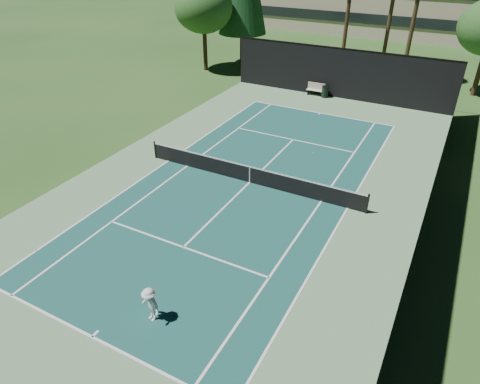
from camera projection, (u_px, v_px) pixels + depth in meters
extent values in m
plane|color=#294F1D|center=(249.00, 183.00, 23.52)|extent=(160.00, 160.00, 0.00)
cube|color=#658C62|center=(249.00, 183.00, 23.52)|extent=(18.00, 32.00, 0.01)
cube|color=#184E49|center=(249.00, 182.00, 23.51)|extent=(10.97, 23.77, 0.01)
cube|color=white|center=(92.00, 337.00, 14.55)|extent=(10.97, 0.10, 0.01)
cube|color=white|center=(320.00, 113.00, 32.47)|extent=(10.97, 0.10, 0.01)
cube|color=white|center=(183.00, 247.00, 18.69)|extent=(8.23, 0.10, 0.01)
cube|color=white|center=(293.00, 140.00, 28.33)|extent=(8.23, 0.10, 0.01)
cube|color=white|center=(168.00, 161.00, 25.70)|extent=(0.10, 23.77, 0.01)
cube|color=white|center=(347.00, 208.00, 21.32)|extent=(0.10, 23.77, 0.01)
cube|color=white|center=(187.00, 166.00, 25.16)|extent=(0.10, 23.77, 0.01)
cube|color=white|center=(321.00, 201.00, 21.86)|extent=(0.10, 23.77, 0.01)
cube|color=white|center=(249.00, 182.00, 23.51)|extent=(0.10, 12.80, 0.01)
cube|color=white|center=(95.00, 334.00, 14.67)|extent=(0.10, 0.30, 0.01)
cube|color=white|center=(319.00, 114.00, 32.35)|extent=(0.10, 0.30, 0.01)
cylinder|color=black|center=(155.00, 150.00, 25.79)|extent=(0.10, 0.10, 1.10)
cylinder|color=black|center=(367.00, 204.00, 20.67)|extent=(0.10, 0.10, 1.10)
cube|color=black|center=(250.00, 175.00, 23.26)|extent=(12.80, 0.02, 0.92)
cube|color=white|center=(250.00, 167.00, 23.01)|extent=(12.80, 0.04, 0.07)
cube|color=white|center=(250.00, 175.00, 23.26)|extent=(0.05, 0.03, 0.92)
cube|color=black|center=(339.00, 73.00, 34.54)|extent=(18.00, 0.04, 4.00)
cube|color=black|center=(432.00, 191.00, 18.88)|extent=(0.04, 32.00, 4.00)
cube|color=black|center=(119.00, 120.00, 26.08)|extent=(0.04, 32.00, 4.00)
cube|color=black|center=(342.00, 48.00, 33.49)|extent=(18.00, 0.06, 0.06)
imported|color=white|center=(150.00, 305.00, 14.88)|extent=(1.03, 0.77, 1.42)
sphere|color=#E9F036|center=(36.00, 250.00, 18.47)|extent=(0.06, 0.06, 0.06)
sphere|color=#CDDF32|center=(265.00, 173.00, 24.40)|extent=(0.06, 0.06, 0.06)
sphere|color=#D5E935|center=(313.00, 153.00, 26.58)|extent=(0.06, 0.06, 0.06)
sphere|color=#D7EE36|center=(193.00, 146.00, 27.39)|extent=(0.07, 0.07, 0.07)
cube|color=beige|center=(315.00, 90.00, 35.79)|extent=(1.50, 0.45, 0.05)
cube|color=beige|center=(316.00, 86.00, 35.78)|extent=(1.50, 0.06, 0.55)
cube|color=black|center=(308.00, 92.00, 36.15)|extent=(0.06, 0.40, 0.42)
cube|color=black|center=(322.00, 94.00, 35.67)|extent=(0.06, 0.40, 0.42)
cylinder|color=black|center=(325.00, 92.00, 35.37)|extent=(0.52, 0.52, 0.90)
cylinder|color=black|center=(325.00, 86.00, 35.12)|extent=(0.56, 0.56, 0.05)
cylinder|color=#3F2B1B|center=(242.00, 45.00, 43.96)|extent=(0.50, 0.50, 3.60)
cylinder|color=#442C1D|center=(346.00, 25.00, 40.18)|extent=(0.36, 0.36, 8.55)
cylinder|color=#48321F|center=(388.00, 30.00, 40.52)|extent=(0.36, 0.36, 7.65)
cylinder|color=#41301C|center=(412.00, 30.00, 36.91)|extent=(0.36, 0.36, 9.00)
cylinder|color=#432B1D|center=(479.00, 74.00, 35.18)|extent=(0.40, 0.40, 3.52)
cylinder|color=#442B1D|center=(205.00, 51.00, 41.71)|extent=(0.40, 0.40, 3.74)
ellipsoid|color=#2C5B23|center=(203.00, 7.00, 39.67)|extent=(5.44, 5.44, 4.62)
cube|color=#BFAC94|center=(408.00, 1.00, 56.10)|extent=(40.00, 12.00, 8.00)
cube|color=black|center=(397.00, 21.00, 52.38)|extent=(38.00, 0.15, 1.20)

